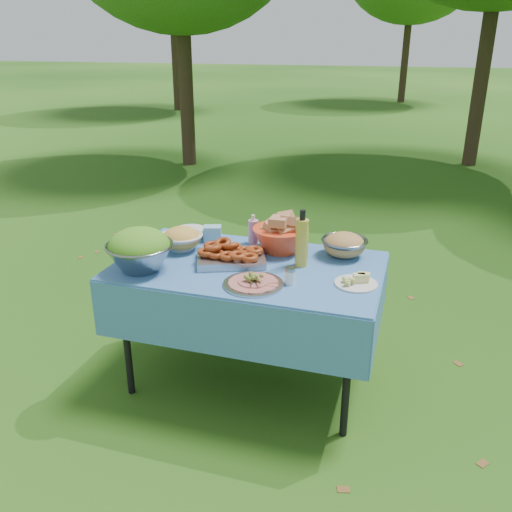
% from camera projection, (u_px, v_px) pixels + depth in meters
% --- Properties ---
extents(ground, '(80.00, 80.00, 0.00)m').
position_uv_depth(ground, '(249.00, 380.00, 3.29)').
color(ground, '#0D3409').
rests_on(ground, ground).
extents(picnic_table, '(1.46, 0.86, 0.76)m').
position_uv_depth(picnic_table, '(249.00, 325.00, 3.15)').
color(picnic_table, '#7ABEEA').
rests_on(picnic_table, ground).
extents(salad_bowl, '(0.43, 0.43, 0.24)m').
position_uv_depth(salad_bowl, '(139.00, 250.00, 2.90)').
color(salad_bowl, gray).
rests_on(salad_bowl, picnic_table).
extents(pasta_bowl_white, '(0.26, 0.26, 0.14)m').
position_uv_depth(pasta_bowl_white, '(181.00, 238.00, 3.20)').
color(pasta_bowl_white, silver).
rests_on(pasta_bowl_white, picnic_table).
extents(plate_stack, '(0.23, 0.23, 0.06)m').
position_uv_depth(plate_stack, '(190.00, 233.00, 3.41)').
color(plate_stack, silver).
rests_on(plate_stack, picnic_table).
extents(wipes_box, '(0.13, 0.11, 0.10)m').
position_uv_depth(wipes_box, '(213.00, 234.00, 3.34)').
color(wipes_box, '#84C4D8').
rests_on(wipes_box, picnic_table).
extents(sanitizer_bottle, '(0.07, 0.07, 0.18)m').
position_uv_depth(sanitizer_bottle, '(253.00, 229.00, 3.29)').
color(sanitizer_bottle, pink).
rests_on(sanitizer_bottle, picnic_table).
extents(bread_bowl, '(0.36, 0.36, 0.22)m').
position_uv_depth(bread_bowl, '(281.00, 233.00, 3.16)').
color(bread_bowl, '#EB4421').
rests_on(bread_bowl, picnic_table).
extents(pasta_bowl_steel, '(0.31, 0.31, 0.14)m').
position_uv_depth(pasta_bowl_steel, '(344.00, 244.00, 3.10)').
color(pasta_bowl_steel, gray).
rests_on(pasta_bowl_steel, picnic_table).
extents(fried_tray, '(0.45, 0.39, 0.09)m').
position_uv_depth(fried_tray, '(231.00, 255.00, 3.02)').
color(fried_tray, '#A8A7AC').
rests_on(fried_tray, picnic_table).
extents(charcuterie_platter, '(0.32, 0.32, 0.07)m').
position_uv_depth(charcuterie_platter, '(253.00, 279.00, 2.75)').
color(charcuterie_platter, '#AEB0B5').
rests_on(charcuterie_platter, picnic_table).
extents(oil_bottle, '(0.09, 0.09, 0.32)m').
position_uv_depth(oil_bottle, '(302.00, 238.00, 2.94)').
color(oil_bottle, gold).
rests_on(oil_bottle, picnic_table).
extents(cheese_plate, '(0.25, 0.25, 0.06)m').
position_uv_depth(cheese_plate, '(356.00, 279.00, 2.75)').
color(cheese_plate, silver).
rests_on(cheese_plate, picnic_table).
extents(shaker, '(0.07, 0.07, 0.09)m').
position_uv_depth(shaker, '(290.00, 276.00, 2.76)').
color(shaker, white).
rests_on(shaker, picnic_table).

